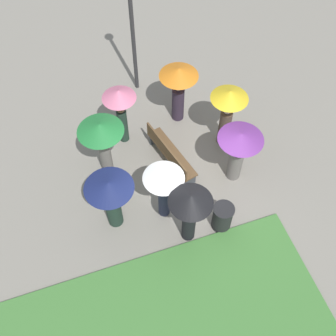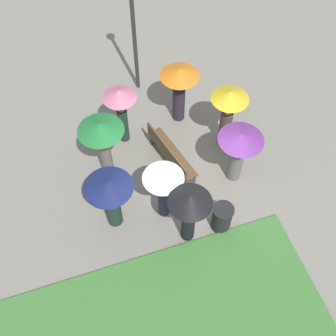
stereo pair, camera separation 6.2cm
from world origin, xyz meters
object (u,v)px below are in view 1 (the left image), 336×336
object	(u,v)px
park_bench	(170,154)
crowd_person_purple	(239,147)
crowd_person_yellow	(228,106)
crowd_person_black	(190,207)
crowd_person_green	(102,136)
crowd_person_pink	(120,104)
trash_bin	(222,217)
crowd_person_navy	(111,195)
crowd_person_orange	(179,83)
crowd_person_white	(164,183)
lamp_post	(131,13)

from	to	relation	value
park_bench	crowd_person_purple	distance (m)	1.99
crowd_person_yellow	crowd_person_black	distance (m)	3.28
crowd_person_green	crowd_person_pink	xyz separation A→B (m)	(0.95, -0.74, -0.06)
trash_bin	crowd_person_navy	bearing A→B (deg)	68.33
trash_bin	crowd_person_orange	world-z (taller)	crowd_person_orange
park_bench	crowd_person_white	world-z (taller)	crowd_person_white
park_bench	crowd_person_green	distance (m)	2.04
crowd_person_white	crowd_person_green	bearing A→B (deg)	59.54
crowd_person_yellow	crowd_person_purple	world-z (taller)	crowd_person_yellow
lamp_post	trash_bin	size ratio (longest dim) A/B	5.07
lamp_post	crowd_person_yellow	distance (m)	3.69
crowd_person_white	crowd_person_green	size ratio (longest dim) A/B	0.95
park_bench	crowd_person_pink	distance (m)	1.91
crowd_person_orange	crowd_person_yellow	bearing A→B (deg)	-0.97
lamp_post	crowd_person_orange	xyz separation A→B (m)	(-1.67, -0.81, -1.36)
crowd_person_yellow	crowd_person_navy	bearing A→B (deg)	-83.87
crowd_person_orange	crowd_person_purple	bearing A→B (deg)	-21.32
park_bench	crowd_person_orange	world-z (taller)	crowd_person_orange
crowd_person_pink	crowd_person_navy	distance (m)	2.75
lamp_post	crowd_person_white	size ratio (longest dim) A/B	2.30
park_bench	crowd_person_black	distance (m)	2.47
trash_bin	crowd_person_pink	size ratio (longest dim) A/B	0.43
crowd_person_orange	crowd_person_yellow	distance (m)	1.60
lamp_post	crowd_person_yellow	size ratio (longest dim) A/B	2.13
crowd_person_white	crowd_person_yellow	distance (m)	2.97
park_bench	crowd_person_white	bearing A→B (deg)	142.18
crowd_person_orange	crowd_person_navy	world-z (taller)	crowd_person_orange
park_bench	trash_bin	bearing A→B (deg)	-178.33
lamp_post	crowd_person_yellow	bearing A→B (deg)	-149.30
crowd_person_orange	crowd_person_green	bearing A→B (deg)	-101.10
crowd_person_yellow	crowd_person_white	bearing A→B (deg)	-71.31
crowd_person_white	lamp_post	bearing A→B (deg)	20.86
trash_bin	crowd_person_green	bearing A→B (deg)	41.44
crowd_person_black	crowd_person_pink	world-z (taller)	crowd_person_pink
crowd_person_orange	crowd_person_black	bearing A→B (deg)	-53.38
lamp_post	crowd_person_orange	size ratio (longest dim) A/B	2.19
trash_bin	crowd_person_purple	bearing A→B (deg)	-35.05
park_bench	crowd_person_green	bearing A→B (deg)	65.02
crowd_person_pink	crowd_person_white	bearing A→B (deg)	173.93
trash_bin	crowd_person_navy	distance (m)	2.86
crowd_person_black	crowd_person_green	world-z (taller)	crowd_person_green
crowd_person_orange	crowd_person_green	world-z (taller)	crowd_person_green
crowd_person_orange	crowd_person_black	size ratio (longest dim) A/B	1.01
crowd_person_green	crowd_person_navy	xyz separation A→B (m)	(-1.62, 0.22, -0.24)
park_bench	crowd_person_navy	bearing A→B (deg)	110.05
lamp_post	trash_bin	xyz separation A→B (m)	(-5.53, -0.60, -2.35)
park_bench	trash_bin	size ratio (longest dim) A/B	2.36
crowd_person_yellow	lamp_post	bearing A→B (deg)	-166.20
lamp_post	crowd_person_purple	bearing A→B (deg)	-159.96
park_bench	trash_bin	world-z (taller)	park_bench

